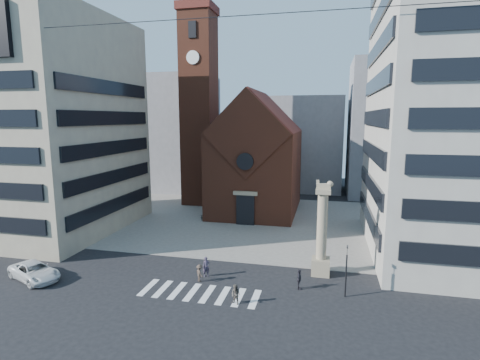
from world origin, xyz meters
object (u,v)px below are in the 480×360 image
(white_car, at_px, (34,272))
(scooter_0, at_px, (202,217))
(pedestrian_1, at_px, (236,295))
(pedestrian_2, at_px, (299,279))
(pedestrian_0, at_px, (206,267))
(traffic_light, at_px, (346,270))
(lion_column, at_px, (322,238))

(white_car, relative_size, scooter_0, 3.40)
(pedestrian_1, bearing_deg, pedestrian_2, 61.28)
(pedestrian_2, height_order, scooter_0, pedestrian_2)
(pedestrian_0, xyz_separation_m, pedestrian_1, (3.79, -4.36, -0.12))
(white_car, relative_size, pedestrian_2, 3.09)
(traffic_light, height_order, pedestrian_0, traffic_light)
(lion_column, height_order, pedestrian_2, lion_column)
(scooter_0, bearing_deg, white_car, -131.48)
(white_car, bearing_deg, pedestrian_1, -68.52)
(pedestrian_0, bearing_deg, pedestrian_2, -37.04)
(traffic_light, distance_m, pedestrian_0, 12.10)
(white_car, height_order, pedestrian_0, pedestrian_0)
(scooter_0, bearing_deg, traffic_light, -66.68)
(traffic_light, xyz_separation_m, white_car, (-26.41, -2.85, -1.55))
(pedestrian_2, xyz_separation_m, scooter_0, (-14.68, 18.23, -0.40))
(lion_column, xyz_separation_m, white_car, (-24.42, -6.85, -2.72))
(lion_column, bearing_deg, pedestrian_1, -130.95)
(traffic_light, bearing_deg, white_car, -173.84)
(traffic_light, bearing_deg, lion_column, 116.46)
(lion_column, xyz_separation_m, pedestrian_2, (-1.70, -3.47, -2.60))
(pedestrian_2, bearing_deg, traffic_light, -103.16)
(pedestrian_1, distance_m, pedestrian_2, 5.78)
(pedestrian_0, height_order, pedestrian_1, pedestrian_0)
(white_car, relative_size, pedestrian_0, 2.97)
(pedestrian_2, bearing_deg, pedestrian_1, 124.20)
(traffic_light, distance_m, white_car, 26.60)
(lion_column, distance_m, white_car, 25.50)
(lion_column, bearing_deg, pedestrian_0, -164.51)
(lion_column, distance_m, scooter_0, 22.25)
(lion_column, bearing_deg, traffic_light, -63.54)
(lion_column, relative_size, scooter_0, 5.52)
(traffic_light, relative_size, pedestrian_0, 2.40)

